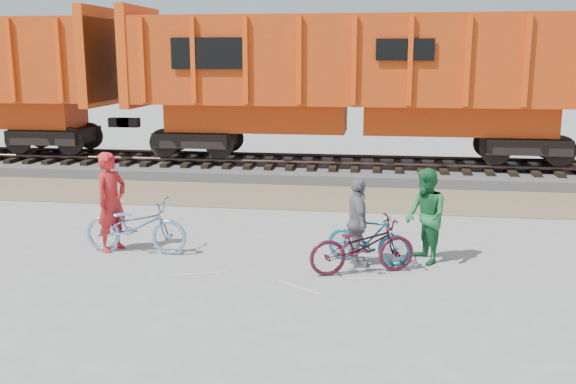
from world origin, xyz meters
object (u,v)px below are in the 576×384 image
(bicycle_teal, at_px, (369,238))
(person_man, at_px, (426,216))
(bicycle_maroon, at_px, (362,246))
(bicycle_blue, at_px, (136,226))
(hopper_car_center, at_px, (356,78))
(person_woman, at_px, (358,222))
(person_solo, at_px, (111,202))

(bicycle_teal, xyz_separation_m, person_man, (1.00, 0.20, 0.40))
(bicycle_teal, height_order, bicycle_maroon, bicycle_maroon)
(bicycle_blue, bearing_deg, bicycle_teal, -88.83)
(hopper_car_center, relative_size, person_woman, 8.79)
(bicycle_blue, distance_m, person_woman, 4.20)
(hopper_car_center, distance_m, bicycle_blue, 9.84)
(hopper_car_center, height_order, bicycle_teal, hopper_car_center)
(hopper_car_center, bearing_deg, person_solo, -116.08)
(bicycle_blue, bearing_deg, hopper_car_center, -21.81)
(person_solo, bearing_deg, bicycle_blue, -78.05)
(person_man, bearing_deg, bicycle_maroon, -76.50)
(hopper_car_center, xyz_separation_m, person_solo, (-4.24, -8.66, -2.05))
(hopper_car_center, height_order, bicycle_maroon, hopper_car_center)
(bicycle_teal, xyz_separation_m, person_solo, (-4.88, 0.11, 0.49))
(bicycle_maroon, relative_size, person_woman, 1.17)
(bicycle_maroon, distance_m, person_solo, 4.86)
(bicycle_maroon, bearing_deg, bicycle_blue, 62.03)
(bicycle_teal, relative_size, bicycle_maroon, 0.83)
(bicycle_teal, bearing_deg, person_woman, 144.56)
(hopper_car_center, height_order, bicycle_blue, hopper_car_center)
(person_man, bearing_deg, bicycle_teal, -100.11)
(bicycle_teal, bearing_deg, person_solo, 103.23)
(bicycle_teal, relative_size, person_woman, 0.97)
(hopper_car_center, relative_size, bicycle_maroon, 7.52)
(hopper_car_center, bearing_deg, person_man, -79.11)
(hopper_car_center, relative_size, person_man, 8.13)
(hopper_car_center, bearing_deg, bicycle_blue, -113.11)
(bicycle_blue, bearing_deg, person_woman, -91.12)
(bicycle_maroon, distance_m, person_man, 1.39)
(bicycle_blue, xyz_separation_m, person_woman, (4.19, -0.18, 0.27))
(bicycle_teal, height_order, person_woman, person_woman)
(hopper_car_center, xyz_separation_m, bicycle_blue, (-3.74, -8.76, -2.48))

